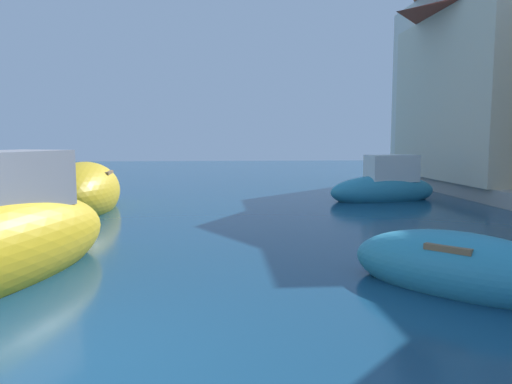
{
  "coord_description": "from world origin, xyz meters",
  "views": [
    {
      "loc": [
        1.67,
        -4.13,
        2.08
      ],
      "look_at": [
        2.91,
        11.82,
        0.31
      ],
      "focal_mm": 34.62,
      "sensor_mm": 36.0,
      "label": 1
    }
  ],
  "objects_px": {
    "moored_boat_2": "(84,192)",
    "waterfront_building_far": "(501,70)",
    "moored_boat_3": "(385,187)",
    "moored_boat_5": "(458,269)"
  },
  "relations": [
    {
      "from": "moored_boat_3",
      "to": "waterfront_building_far",
      "type": "xyz_separation_m",
      "value": [
        5.8,
        3.36,
        4.32
      ]
    },
    {
      "from": "waterfront_building_far",
      "to": "moored_boat_5",
      "type": "bearing_deg",
      "value": -121.96
    },
    {
      "from": "moored_boat_3",
      "to": "moored_boat_5",
      "type": "xyz_separation_m",
      "value": [
        -2.26,
        -9.57,
        -0.16
      ]
    },
    {
      "from": "moored_boat_2",
      "to": "waterfront_building_far",
      "type": "distance_m",
      "value": 16.49
    },
    {
      "from": "moored_boat_2",
      "to": "waterfront_building_far",
      "type": "height_order",
      "value": "waterfront_building_far"
    },
    {
      "from": "moored_boat_3",
      "to": "waterfront_building_far",
      "type": "distance_m",
      "value": 7.97
    },
    {
      "from": "waterfront_building_far",
      "to": "moored_boat_3",
      "type": "bearing_deg",
      "value": -149.95
    },
    {
      "from": "moored_boat_5",
      "to": "moored_boat_2",
      "type": "bearing_deg",
      "value": -2.53
    },
    {
      "from": "moored_boat_3",
      "to": "moored_boat_2",
      "type": "bearing_deg",
      "value": -2.24
    },
    {
      "from": "moored_boat_2",
      "to": "waterfront_building_far",
      "type": "bearing_deg",
      "value": 103.08
    }
  ]
}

